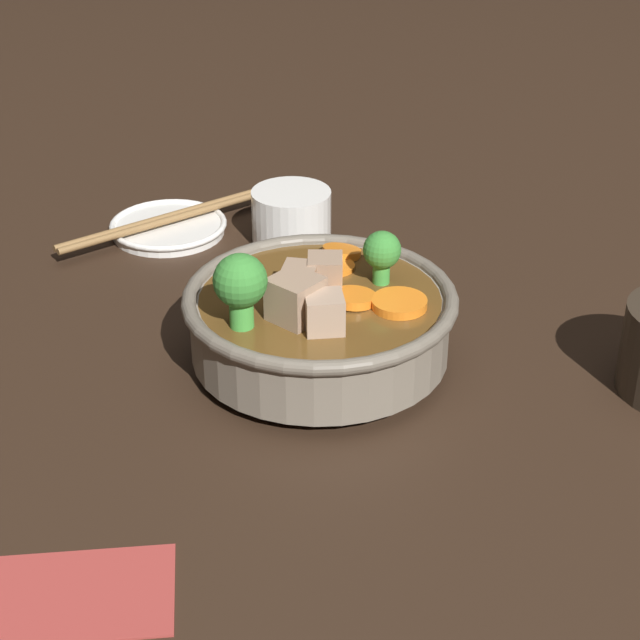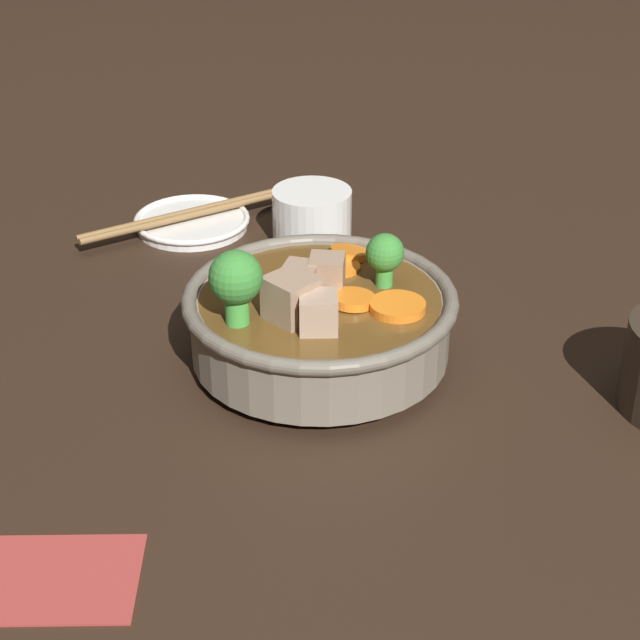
{
  "view_description": "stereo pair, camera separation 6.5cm",
  "coord_description": "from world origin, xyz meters",
  "px_view_note": "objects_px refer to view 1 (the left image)",
  "views": [
    {
      "loc": [
        0.17,
        -0.71,
        0.46
      ],
      "look_at": [
        0.0,
        0.0,
        0.04
      ],
      "focal_mm": 60.0,
      "sensor_mm": 36.0,
      "label": 1
    },
    {
      "loc": [
        0.24,
        -0.69,
        0.46
      ],
      "look_at": [
        0.0,
        0.0,
        0.04
      ],
      "focal_mm": 60.0,
      "sensor_mm": 36.0,
      "label": 2
    }
  ],
  "objects_px": {
    "side_saucer": "(168,227)",
    "tea_cup": "(291,217)",
    "stirfry_bowl": "(319,317)",
    "chopsticks_pair": "(168,218)"
  },
  "relations": [
    {
      "from": "side_saucer",
      "to": "tea_cup",
      "type": "relative_size",
      "value": 1.51
    },
    {
      "from": "side_saucer",
      "to": "tea_cup",
      "type": "xyz_separation_m",
      "value": [
        0.13,
        0.01,
        0.02
      ]
    },
    {
      "from": "tea_cup",
      "to": "stirfry_bowl",
      "type": "bearing_deg",
      "value": -69.32
    },
    {
      "from": "tea_cup",
      "to": "chopsticks_pair",
      "type": "xyz_separation_m",
      "value": [
        -0.13,
        -0.01,
        -0.01
      ]
    },
    {
      "from": "side_saucer",
      "to": "tea_cup",
      "type": "bearing_deg",
      "value": 4.67
    },
    {
      "from": "chopsticks_pair",
      "to": "stirfry_bowl",
      "type": "bearing_deg",
      "value": -44.45
    },
    {
      "from": "side_saucer",
      "to": "chopsticks_pair",
      "type": "distance_m",
      "value": 0.01
    },
    {
      "from": "stirfry_bowl",
      "to": "side_saucer",
      "type": "height_order",
      "value": "stirfry_bowl"
    },
    {
      "from": "side_saucer",
      "to": "chopsticks_pair",
      "type": "height_order",
      "value": "chopsticks_pair"
    },
    {
      "from": "stirfry_bowl",
      "to": "tea_cup",
      "type": "relative_size",
      "value": 2.79
    }
  ]
}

